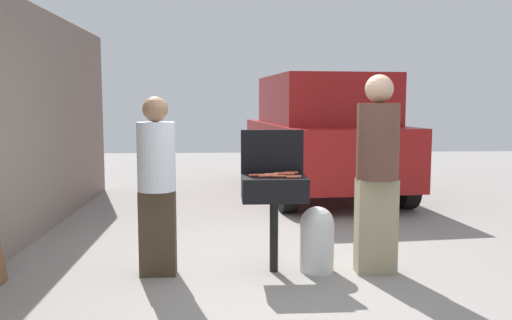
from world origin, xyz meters
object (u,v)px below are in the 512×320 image
(person_left, at_px, (157,179))
(hot_dog_0, at_px, (281,174))
(hot_dog_7, at_px, (287,174))
(propane_tank, at_px, (317,238))
(hot_dog_8, at_px, (279,176))
(bbq_grill, at_px, (274,192))
(hot_dog_2, at_px, (291,173))
(parked_minivan, at_px, (321,135))
(hot_dog_6, at_px, (256,175))
(hot_dog_1, at_px, (270,175))
(hot_dog_3, at_px, (294,177))
(hot_dog_5, at_px, (266,176))
(hot_dog_4, at_px, (272,174))
(person_right, at_px, (377,167))

(person_left, bearing_deg, hot_dog_0, 20.77)
(hot_dog_7, bearing_deg, propane_tank, -15.76)
(person_left, bearing_deg, hot_dog_8, 11.87)
(bbq_grill, height_order, hot_dog_2, hot_dog_2)
(hot_dog_8, height_order, parked_minivan, parked_minivan)
(hot_dog_6, distance_m, person_left, 0.90)
(propane_tank, relative_size, person_left, 0.38)
(hot_dog_1, height_order, hot_dog_3, same)
(hot_dog_5, xyz_separation_m, hot_dog_7, (0.21, 0.11, 0.00))
(hot_dog_4, xyz_separation_m, hot_dog_6, (-0.15, -0.05, 0.00))
(bbq_grill, xyz_separation_m, hot_dog_8, (0.04, -0.09, 0.15))
(hot_dog_0, distance_m, parked_minivan, 4.31)
(hot_dog_6, bearing_deg, hot_dog_4, 19.04)
(hot_dog_0, distance_m, hot_dog_7, 0.07)
(hot_dog_4, bearing_deg, hot_dog_1, -110.01)
(hot_dog_8, bearing_deg, hot_dog_5, 166.94)
(hot_dog_1, xyz_separation_m, person_right, (0.99, -0.06, 0.08))
(hot_dog_2, xyz_separation_m, hot_dog_7, (-0.05, -0.08, 0.00))
(hot_dog_0, distance_m, hot_dog_2, 0.12)
(hot_dog_5, xyz_separation_m, hot_dog_6, (-0.09, 0.05, 0.00))
(hot_dog_3, xyz_separation_m, person_left, (-1.24, 0.09, -0.03))
(person_left, height_order, parked_minivan, parked_minivan)
(hot_dog_6, bearing_deg, bbq_grill, 4.00)
(hot_dog_0, distance_m, hot_dog_6, 0.26)
(hot_dog_1, distance_m, parked_minivan, 4.45)
(parked_minivan, bearing_deg, hot_dog_8, 69.30)
(hot_dog_3, xyz_separation_m, parked_minivan, (1.02, 4.38, 0.11))
(hot_dog_8, xyz_separation_m, parked_minivan, (1.15, 4.34, 0.11))
(parked_minivan, bearing_deg, person_left, 56.38)
(hot_dog_2, bearing_deg, parked_minivan, 76.13)
(person_right, height_order, parked_minivan, parked_minivan)
(hot_dog_1, bearing_deg, propane_tank, 0.10)
(hot_dog_1, height_order, person_left, person_left)
(hot_dog_4, bearing_deg, hot_dog_8, -64.02)
(hot_dog_6, bearing_deg, person_left, -178.22)
(hot_dog_5, bearing_deg, hot_dog_8, -13.06)
(hot_dog_5, bearing_deg, bbq_grill, 35.11)
(bbq_grill, xyz_separation_m, hot_dog_0, (0.07, 0.09, 0.15))
(hot_dog_3, xyz_separation_m, hot_dog_6, (-0.34, 0.12, 0.00))
(hot_dog_4, height_order, hot_dog_6, same)
(hot_dog_2, xyz_separation_m, hot_dog_4, (-0.20, -0.10, 0.00))
(hot_dog_7, bearing_deg, hot_dog_6, -167.55)
(hot_dog_1, bearing_deg, hot_dog_4, 69.99)
(hot_dog_3, bearing_deg, propane_tank, 24.59)
(hot_dog_5, height_order, person_right, person_right)
(hot_dog_2, height_order, hot_dog_5, same)
(hot_dog_8, relative_size, propane_tank, 0.21)
(hot_dog_2, bearing_deg, person_left, -171.81)
(bbq_grill, bearing_deg, hot_dog_6, -176.00)
(hot_dog_1, bearing_deg, hot_dog_8, -36.44)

